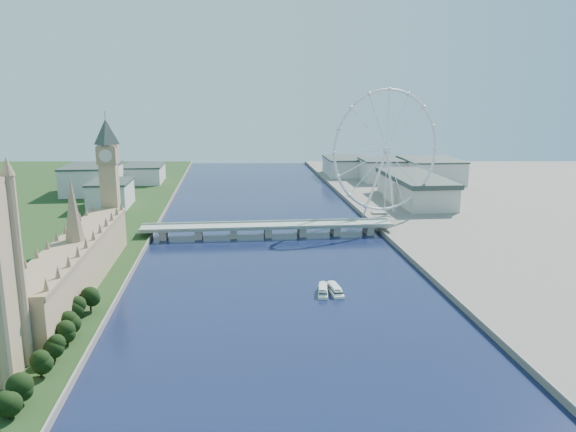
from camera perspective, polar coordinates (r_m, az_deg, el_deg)
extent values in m
cube|color=tan|center=(376.29, -20.60, -4.75)|extent=(24.00, 200.00, 28.00)
cone|color=#937A59|center=(367.78, -21.03, 0.62)|extent=(12.00, 12.00, 40.00)
cube|color=tan|center=(472.78, -17.60, 2.10)|extent=(13.00, 13.00, 80.00)
cube|color=#937A59|center=(468.43, -17.86, 5.96)|extent=(15.00, 15.00, 14.00)
pyramid|color=#2D3833|center=(466.39, -18.09, 9.37)|extent=(20.02, 20.02, 20.00)
cube|color=gray|center=(492.14, -2.06, -1.03)|extent=(220.00, 22.00, 2.00)
cube|color=gray|center=(495.89, -12.50, -1.78)|extent=(6.00, 20.00, 7.50)
cube|color=gray|center=(493.20, -9.03, -1.72)|extent=(6.00, 20.00, 7.50)
cube|color=gray|center=(492.32, -5.55, -1.65)|extent=(6.00, 20.00, 7.50)
cube|color=gray|center=(493.27, -2.06, -1.57)|extent=(6.00, 20.00, 7.50)
cube|color=gray|center=(496.03, 1.40, -1.48)|extent=(6.00, 20.00, 7.50)
cube|color=gray|center=(500.58, 4.81, -1.40)|extent=(6.00, 20.00, 7.50)
cube|color=gray|center=(506.87, 8.15, -1.30)|extent=(6.00, 20.00, 7.50)
torus|color=silver|center=(556.26, 10.02, 6.57)|extent=(113.60, 39.12, 118.60)
cylinder|color=silver|center=(556.26, 10.02, 6.57)|extent=(7.25, 6.61, 6.00)
cube|color=gray|center=(574.82, 9.22, 0.32)|extent=(14.00, 10.00, 2.00)
cube|color=beige|center=(630.44, -17.55, 2.08)|extent=(40.00, 60.00, 26.00)
cube|color=beige|center=(725.43, -19.26, 3.49)|extent=(60.00, 80.00, 32.00)
cube|color=beige|center=(794.29, -14.41, 4.15)|extent=(50.00, 70.00, 22.00)
cube|color=beige|center=(793.49, 9.69, 4.58)|extent=(60.00, 60.00, 28.00)
cube|color=beige|center=(792.70, 14.27, 4.44)|extent=(70.00, 90.00, 30.00)
cube|color=beige|center=(842.22, 5.97, 5.00)|extent=(60.00, 80.00, 24.00)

